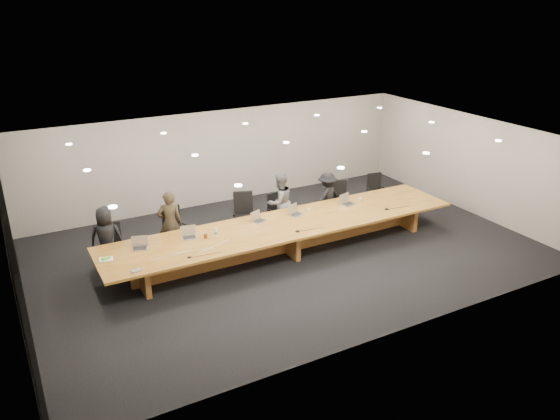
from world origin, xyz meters
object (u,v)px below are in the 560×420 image
object	(u,v)px
person_a	(107,238)
paper_cup_near	(309,210)
av_box	(136,271)
person_b	(170,223)
amber_mug	(206,236)
mic_left	(189,257)
mic_right	(387,209)
chair_mid_right	(278,211)
chair_far_right	(377,191)
laptop_c	(259,217)
chair_left	(177,231)
laptop_d	(297,210)
chair_mid_left	(244,215)
person_d	(327,197)
mic_center	(297,231)
water_bottle	(216,233)
person_c	(280,202)
chair_right	(341,200)
conference_table	(286,232)
chair_far_left	(113,246)
paper_cup_far	(360,200)
laptop_b	(189,233)
laptop_e	(349,200)
laptop_a	(139,243)

from	to	relation	value
person_a	paper_cup_near	distance (m)	4.97
person_a	av_box	size ratio (longest dim) A/B	8.15
person_b	paper_cup_near	size ratio (longest dim) A/B	20.88
person_b	amber_mug	distance (m)	1.21
mic_left	mic_right	xyz separation A→B (m)	(5.42, 0.19, 0.00)
chair_mid_right	chair_far_right	bearing A→B (deg)	-8.23
person_b	laptop_c	bearing A→B (deg)	168.96
chair_left	laptop_d	size ratio (longest dim) A/B	3.31
chair_mid_left	laptop_d	distance (m)	1.42
person_d	paper_cup_near	xyz separation A→B (m)	(-1.04, -0.75, 0.08)
person_b	mic_center	distance (m)	3.09
laptop_c	water_bottle	bearing A→B (deg)	171.10
chair_mid_right	person_c	world-z (taller)	person_c
chair_right	person_a	bearing A→B (deg)	-167.26
conference_table	chair_left	xyz separation A→B (m)	(-2.34, 1.21, 0.06)
paper_cup_near	chair_mid_right	bearing A→B (deg)	112.61
conference_table	person_a	bearing A→B (deg)	163.45
chair_far_left	laptop_c	world-z (taller)	chair_far_left
mic_center	paper_cup_far	bearing A→B (deg)	20.30
laptop_b	mic_center	size ratio (longest dim) A/B	2.87
conference_table	laptop_b	world-z (taller)	laptop_b
laptop_c	water_bottle	size ratio (longest dim) A/B	1.58
chair_far_right	chair_mid_right	bearing A→B (deg)	-171.23
chair_far_left	mic_left	bearing A→B (deg)	-50.12
chair_mid_right	laptop_d	xyz separation A→B (m)	(-0.00, -0.99, 0.38)
chair_far_left	laptop_b	world-z (taller)	chair_far_left
laptop_e	mic_left	distance (m)	4.84
chair_far_left	chair_mid_left	size ratio (longest dim) A/B	0.89
chair_far_right	mic_center	world-z (taller)	chair_far_right
person_c	laptop_a	bearing A→B (deg)	2.08
chair_mid_right	chair_far_right	size ratio (longest dim) A/B	0.97
mic_right	mic_left	bearing A→B (deg)	-177.97
person_d	laptop_d	xyz separation A→B (m)	(-1.43, -0.80, 0.18)
laptop_b	mic_left	bearing A→B (deg)	-99.39
water_bottle	laptop_d	bearing A→B (deg)	6.63
laptop_d	amber_mug	distance (m)	2.53
mic_left	mic_center	distance (m)	2.69
person_d	laptop_a	xyz separation A→B (m)	(-5.42, -0.86, 0.18)
person_c	av_box	bearing A→B (deg)	12.66
paper_cup_near	laptop_d	bearing A→B (deg)	-171.92
laptop_d	laptop_e	bearing A→B (deg)	-23.10
chair_mid_right	laptop_b	bearing A→B (deg)	-168.47
conference_table	person_c	size ratio (longest dim) A/B	5.63
person_b	mic_right	xyz separation A→B (m)	(5.24, -1.68, -0.04)
mic_left	chair_far_right	bearing A→B (deg)	16.68
chair_mid_right	laptop_c	distance (m)	1.41
chair_far_left	chair_far_right	world-z (taller)	chair_far_left
person_a	mic_right	bearing A→B (deg)	-173.65
water_bottle	paper_cup_far	xyz separation A→B (m)	(4.27, 0.29, -0.06)
laptop_b	laptop_c	world-z (taller)	laptop_b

